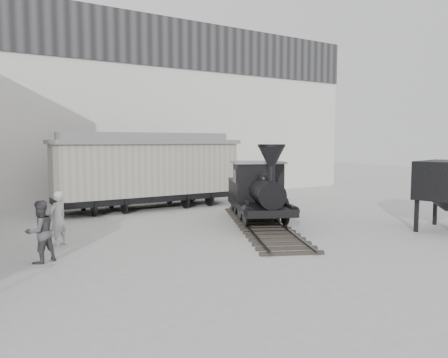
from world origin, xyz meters
TOP-DOWN VIEW (x-y plane):
  - ground at (0.00, 0.00)m, footprint 90.00×90.00m
  - north_wall at (0.00, 14.98)m, footprint 34.00×2.51m
  - locomotive at (2.09, 3.93)m, footprint 5.93×9.35m
  - boxcar at (-0.24, 10.50)m, footprint 9.69×3.09m
  - visitor_a at (-6.01, 4.43)m, footprint 0.81×0.74m
  - visitor_b at (-6.90, 2.54)m, footprint 1.09×0.99m

SIDE VIEW (x-z plane):
  - ground at x=0.00m, z-range 0.00..0.00m
  - visitor_b at x=-6.90m, z-range 0.00..1.82m
  - visitor_a at x=-6.01m, z-range 0.00..1.85m
  - locomotive at x=2.09m, z-range -0.43..2.89m
  - boxcar at x=-0.24m, z-range 0.10..4.06m
  - north_wall at x=0.00m, z-range 0.05..11.05m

